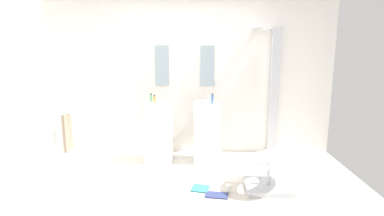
# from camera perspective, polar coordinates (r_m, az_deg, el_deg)

# --- Properties ---
(ground_plane) EXTENTS (4.80, 3.60, 0.04)m
(ground_plane) POSITION_cam_1_polar(r_m,az_deg,el_deg) (3.77, -2.63, -16.26)
(ground_plane) COLOR silver
(rear_partition) EXTENTS (4.80, 0.10, 2.60)m
(rear_partition) POSITION_cam_1_polar(r_m,az_deg,el_deg) (5.02, -1.36, 6.31)
(rear_partition) COLOR silver
(rear_partition) RESTS_ON ground_plane
(pedestal_sink_left) EXTENTS (0.42, 0.42, 1.03)m
(pedestal_sink_left) POSITION_cam_1_polar(r_m,az_deg,el_deg) (4.68, -6.17, -4.31)
(pedestal_sink_left) COLOR white
(pedestal_sink_left) RESTS_ON ground_plane
(pedestal_sink_right) EXTENTS (0.42, 0.42, 1.03)m
(pedestal_sink_right) POSITION_cam_1_polar(r_m,az_deg,el_deg) (4.64, 2.92, -4.40)
(pedestal_sink_right) COLOR white
(pedestal_sink_right) RESTS_ON ground_plane
(vanity_mirror_left) EXTENTS (0.22, 0.03, 0.64)m
(vanity_mirror_left) POSITION_cam_1_polar(r_m,az_deg,el_deg) (4.97, -5.70, 7.96)
(vanity_mirror_left) COLOR #8C9EA8
(vanity_mirror_right) EXTENTS (0.22, 0.03, 0.64)m
(vanity_mirror_right) POSITION_cam_1_polar(r_m,az_deg,el_deg) (4.93, 2.91, 7.98)
(vanity_mirror_right) COLOR #8C9EA8
(shower_column) EXTENTS (0.49, 0.24, 2.05)m
(shower_column) POSITION_cam_1_polar(r_m,az_deg,el_deg) (5.05, 15.07, 3.45)
(shower_column) COLOR #B7BABF
(shower_column) RESTS_ON ground_plane
(lounge_chair) EXTENTS (1.11, 1.11, 0.65)m
(lounge_chair) POSITION_cam_1_polar(r_m,az_deg,el_deg) (3.87, 14.37, -9.88)
(lounge_chair) COLOR #B7BABF
(lounge_chair) RESTS_ON ground_plane
(towel_rack) EXTENTS (0.37, 0.22, 0.95)m
(towel_rack) POSITION_cam_1_polar(r_m,az_deg,el_deg) (4.27, -22.77, -4.51)
(towel_rack) COLOR #B7BABF
(towel_rack) RESTS_ON ground_plane
(area_rug) EXTENTS (0.91, 0.68, 0.01)m
(area_rug) POSITION_cam_1_polar(r_m,az_deg,el_deg) (3.76, 3.31, -15.91)
(area_rug) COLOR beige
(area_rug) RESTS_ON ground_plane
(magazine_navy) EXTENTS (0.28, 0.19, 0.02)m
(magazine_navy) POSITION_cam_1_polar(r_m,az_deg,el_deg) (3.71, 4.68, -16.09)
(magazine_navy) COLOR navy
(magazine_navy) RESTS_ON area_rug
(magazine_teal) EXTENTS (0.25, 0.24, 0.02)m
(magazine_teal) POSITION_cam_1_polar(r_m,az_deg,el_deg) (3.86, 1.59, -14.94)
(magazine_teal) COLOR teal
(magazine_teal) RESTS_ON area_rug
(coffee_mug) EXTENTS (0.08, 0.08, 0.10)m
(coffee_mug) POSITION_cam_1_polar(r_m,az_deg,el_deg) (3.80, 6.97, -14.80)
(coffee_mug) COLOR white
(coffee_mug) RESTS_ON area_rug
(soap_bottle_green) EXTENTS (0.04, 0.04, 0.13)m
(soap_bottle_green) POSITION_cam_1_polar(r_m,az_deg,el_deg) (4.58, -7.69, 1.86)
(soap_bottle_green) COLOR #59996B
(soap_bottle_green) RESTS_ON pedestal_sink_left
(soap_bottle_blue) EXTENTS (0.04, 0.04, 0.15)m
(soap_bottle_blue) POSITION_cam_1_polar(r_m,az_deg,el_deg) (4.40, 3.86, 1.70)
(soap_bottle_blue) COLOR #4C72B7
(soap_bottle_blue) RESTS_ON pedestal_sink_right
(soap_bottle_amber) EXTENTS (0.04, 0.04, 0.12)m
(soap_bottle_amber) POSITION_cam_1_polar(r_m,az_deg,el_deg) (4.49, -7.10, 1.65)
(soap_bottle_amber) COLOR #C68C38
(soap_bottle_amber) RESTS_ON pedestal_sink_left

